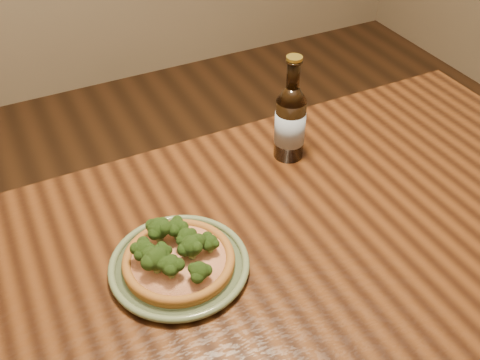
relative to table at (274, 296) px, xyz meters
name	(u,v)px	position (x,y,z in m)	size (l,w,h in m)	color
table	(274,296)	(0.00, 0.00, 0.00)	(1.60, 0.90, 0.75)	#48240F
plate	(179,265)	(-0.17, 0.07, 0.10)	(0.26, 0.26, 0.02)	#5E6D4B
pizza	(177,257)	(-0.17, 0.07, 0.12)	(0.21, 0.21, 0.07)	#985D22
beer_bottle	(290,121)	(0.19, 0.29, 0.19)	(0.07, 0.07, 0.26)	black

